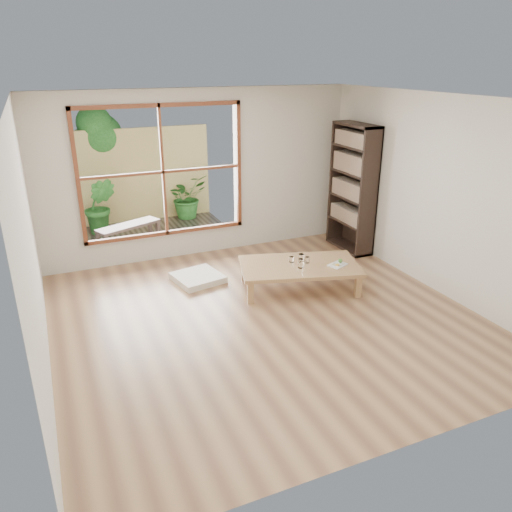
{
  "coord_description": "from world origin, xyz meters",
  "views": [
    {
      "loc": [
        -2.29,
        -4.99,
        3.0
      ],
      "look_at": [
        0.17,
        0.66,
        0.55
      ],
      "focal_mm": 35.0,
      "sensor_mm": 36.0,
      "label": 1
    }
  ],
  "objects_px": {
    "food_tray": "(338,264)",
    "garden_bench": "(129,228)",
    "low_table": "(299,267)",
    "bookshelf": "(353,188)"
  },
  "relations": [
    {
      "from": "food_tray",
      "to": "garden_bench",
      "type": "relative_size",
      "value": 0.26
    },
    {
      "from": "low_table",
      "to": "food_tray",
      "type": "xyz_separation_m",
      "value": [
        0.47,
        -0.23,
        0.06
      ]
    },
    {
      "from": "bookshelf",
      "to": "garden_bench",
      "type": "distance_m",
      "value": 3.81
    },
    {
      "from": "low_table",
      "to": "food_tray",
      "type": "relative_size",
      "value": 6.09
    },
    {
      "from": "garden_bench",
      "to": "bookshelf",
      "type": "bearing_deg",
      "value": -48.76
    },
    {
      "from": "low_table",
      "to": "bookshelf",
      "type": "xyz_separation_m",
      "value": [
        1.52,
        1.07,
        0.72
      ]
    },
    {
      "from": "food_tray",
      "to": "garden_bench",
      "type": "height_order",
      "value": "food_tray"
    },
    {
      "from": "low_table",
      "to": "garden_bench",
      "type": "relative_size",
      "value": 1.58
    },
    {
      "from": "food_tray",
      "to": "garden_bench",
      "type": "distance_m",
      "value": 3.72
    },
    {
      "from": "low_table",
      "to": "food_tray",
      "type": "distance_m",
      "value": 0.53
    }
  ]
}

